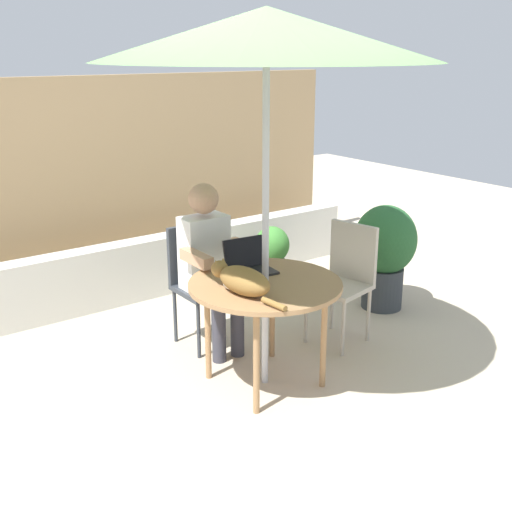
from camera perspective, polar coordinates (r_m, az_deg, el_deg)
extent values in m
plane|color=#BCAD93|center=(4.40, 0.79, -11.17)|extent=(14.00, 14.00, 0.00)
cube|color=tan|center=(6.16, -13.68, 6.48)|extent=(5.21, 0.08, 1.92)
cube|color=beige|center=(5.77, -10.63, -1.23)|extent=(4.69, 0.20, 0.54)
cylinder|color=#9E754C|center=(4.10, 0.83, -2.54)|extent=(1.00, 1.00, 0.03)
cylinder|color=#9E754C|center=(4.59, 1.46, -5.06)|extent=(0.04, 0.04, 0.69)
cylinder|color=#9E754C|center=(4.30, -4.34, -6.76)|extent=(0.04, 0.04, 0.69)
cylinder|color=#9E754C|center=(3.90, 0.03, -9.50)|extent=(0.04, 0.04, 0.69)
cylinder|color=#9E754C|center=(4.21, 6.08, -7.40)|extent=(0.04, 0.04, 0.69)
cylinder|color=#B7B7BC|center=(3.97, 0.86, 2.86)|extent=(0.04, 0.04, 2.21)
cone|color=#4C723F|center=(3.84, 0.94, 19.23)|extent=(2.02, 2.02, 0.30)
sphere|color=#B7B7BC|center=(3.84, 0.94, 19.45)|extent=(0.06, 0.06, 0.06)
cube|color=#33383F|center=(4.76, -4.57, -2.94)|extent=(0.40, 0.40, 0.04)
cube|color=#33383F|center=(4.82, -5.77, 0.32)|extent=(0.40, 0.04, 0.44)
cylinder|color=#33383F|center=(5.06, -3.89, -4.43)|extent=(0.03, 0.03, 0.43)
cylinder|color=#33383F|center=(4.90, -7.25, -5.31)|extent=(0.03, 0.03, 0.43)
cylinder|color=#33383F|center=(4.63, -5.16, -6.68)|extent=(0.03, 0.03, 0.43)
cylinder|color=#33383F|center=(4.80, -1.69, -5.69)|extent=(0.03, 0.03, 0.43)
cube|color=#B2A899|center=(4.82, 7.40, -2.78)|extent=(0.47, 0.47, 0.04)
cube|color=#B2A899|center=(4.88, 8.71, 0.41)|extent=(0.12, 0.40, 0.44)
cylinder|color=#B2A899|center=(4.95, 10.04, -5.21)|extent=(0.03, 0.03, 0.43)
cylinder|color=#B2A899|center=(5.12, 6.81, -4.25)|extent=(0.03, 0.03, 0.43)
cylinder|color=#B2A899|center=(4.87, 4.49, -5.40)|extent=(0.03, 0.03, 0.43)
cylinder|color=#B2A899|center=(4.69, 7.81, -6.47)|extent=(0.03, 0.03, 0.43)
cube|color=white|center=(4.66, -4.65, 0.36)|extent=(0.34, 0.20, 0.54)
sphere|color=tan|center=(4.55, -4.71, 5.14)|extent=(0.22, 0.22, 0.22)
cube|color=#383842|center=(4.58, -4.44, -2.90)|extent=(0.12, 0.30, 0.12)
cylinder|color=#383842|center=(4.57, -3.34, -6.76)|extent=(0.10, 0.10, 0.46)
cube|color=#383842|center=(4.66, -2.77, -2.49)|extent=(0.12, 0.30, 0.12)
cylinder|color=#383842|center=(4.65, -1.68, -6.27)|extent=(0.10, 0.10, 0.46)
cube|color=tan|center=(4.37, -5.36, -0.19)|extent=(0.08, 0.32, 0.08)
cube|color=tan|center=(4.58, -1.08, 0.74)|extent=(0.08, 0.32, 0.08)
cube|color=black|center=(4.25, -0.36, -1.45)|extent=(0.32, 0.25, 0.02)
cube|color=black|center=(4.30, -1.05, 0.31)|extent=(0.30, 0.09, 0.20)
cube|color=black|center=(4.31, -1.11, 0.34)|extent=(0.30, 0.09, 0.20)
ellipsoid|color=olive|center=(3.87, -1.04, -2.25)|extent=(0.24, 0.42, 0.17)
sphere|color=olive|center=(4.02, -3.27, -1.17)|extent=(0.11, 0.11, 0.11)
ellipsoid|color=white|center=(3.96, -2.13, -2.37)|extent=(0.14, 0.14, 0.09)
cylinder|color=olive|center=(3.69, 1.62, -4.32)|extent=(0.06, 0.18, 0.04)
cone|color=olive|center=(4.02, -2.96, -0.40)|extent=(0.04, 0.04, 0.03)
cone|color=olive|center=(3.99, -3.61, -0.59)|extent=(0.04, 0.04, 0.03)
cylinder|color=#595654|center=(5.92, 1.43, -1.67)|extent=(0.25, 0.25, 0.29)
ellipsoid|color=#3D7F33|center=(5.83, 1.45, 1.02)|extent=(0.32, 0.32, 0.34)
cylinder|color=#33383D|center=(5.62, 11.23, -2.77)|extent=(0.35, 0.35, 0.36)
ellipsoid|color=#26592D|center=(5.49, 11.50, 1.44)|extent=(0.53, 0.53, 0.59)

